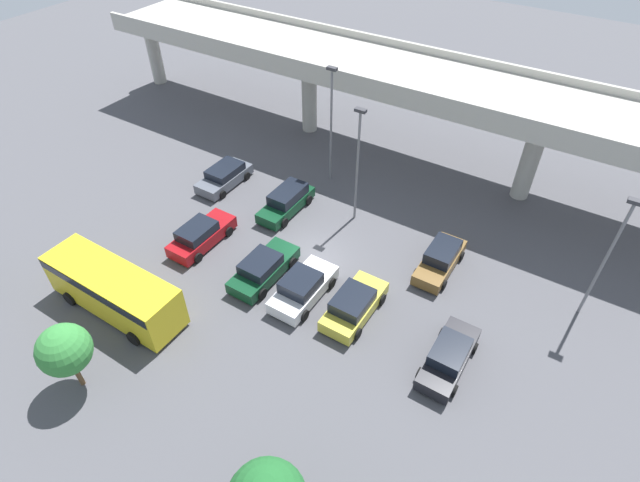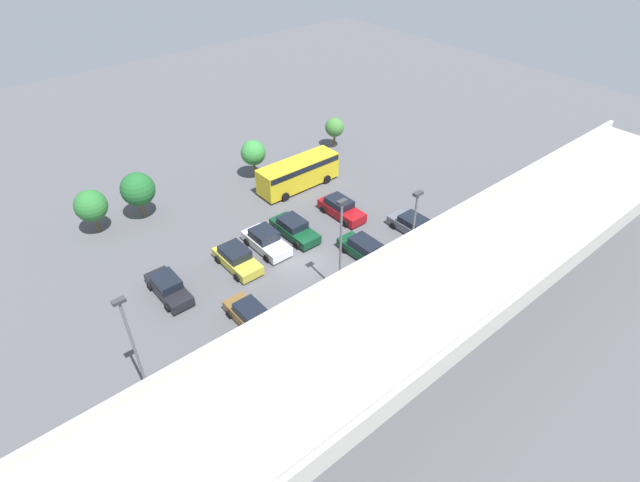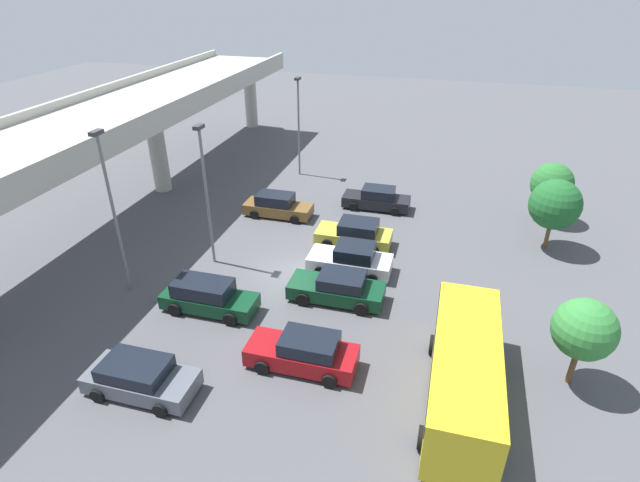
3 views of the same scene
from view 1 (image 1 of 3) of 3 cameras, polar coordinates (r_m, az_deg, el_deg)
The scene contains 15 objects.
ground_plane at distance 31.32m, azimuth -0.80°, elevation -1.93°, with size 116.47×116.47×0.00m, color #4C4C51.
highway_overpass at distance 37.93m, azimuth 10.78°, elevation 17.37°, with size 55.60×7.57×7.70m.
parked_car_0 at distance 37.78m, azimuth -10.85°, elevation 7.29°, with size 2.18×4.49×1.45m.
parked_car_1 at distance 32.68m, azimuth -13.45°, elevation 0.68°, with size 2.07×4.75×1.61m.
parked_car_2 at distance 34.57m, azimuth -3.83°, elevation 4.57°, with size 1.99×4.78×1.65m.
parked_car_3 at distance 29.82m, azimuth -6.50°, elevation -3.09°, with size 2.17×4.89×1.56m.
parked_car_4 at distance 28.51m, azimuth -1.97°, elevation -5.33°, with size 2.23×4.65×1.69m.
parked_car_5 at distance 27.70m, azimuth 3.90°, elevation -7.28°, with size 2.21×4.60×1.62m.
parked_car_6 at distance 31.05m, azimuth 13.61°, elevation -1.99°, with size 1.98×4.66×1.60m.
parked_car_7 at distance 26.39m, azimuth 14.50°, elevation -12.64°, with size 2.00×4.70×1.55m.
shuttle_bus at distance 29.51m, azimuth -22.57°, elevation -4.96°, with size 8.39×2.82×2.76m.
lamp_post_near_aisle at distance 28.92m, azimuth 30.19°, elevation -1.04°, with size 0.70×0.35×7.82m.
lamp_post_mid_lot at distance 35.47m, azimuth 1.29°, elevation 13.83°, with size 0.70×0.35×8.67m.
lamp_post_by_overpass at distance 31.67m, azimuth 4.34°, elevation 9.40°, with size 0.70×0.35×8.11m.
tree_front_centre at distance 26.08m, azimuth -27.19°, elevation -11.03°, with size 2.48×2.48×3.99m.
Camera 1 is at (12.47, -18.93, 21.61)m, focal length 28.00 mm.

